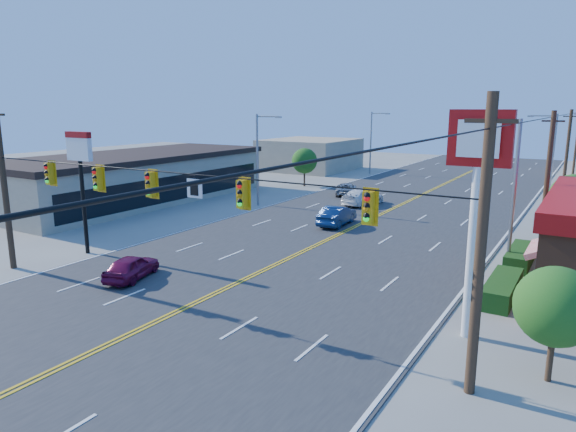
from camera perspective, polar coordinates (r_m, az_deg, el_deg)
The scene contains 21 objects.
ground at distance 22.71m, azimuth -12.13°, elevation -10.45°, with size 160.00×160.00×0.00m, color gray.
road at distance 38.98m, azimuth 8.37°, elevation -0.79°, with size 20.00×120.00×0.06m, color #2D2D30.
signal_span at distance 21.44m, azimuth -12.93°, elevation 1.79°, with size 24.32×0.34×9.00m.
kfc_pylon at distance 19.61m, azimuth 20.30°, elevation 3.85°, with size 2.20×0.36×8.50m.
strip_mall at distance 49.78m, azimuth -16.59°, elevation 4.21°, with size 10.40×26.40×4.40m.
pizza_hut_sign at distance 32.15m, azimuth -22.05°, elevation 5.08°, with size 1.90×0.30×6.85m.
streetlight_se at distance 29.64m, azimuth 23.49°, elevation 3.14°, with size 2.55×0.25×8.00m.
streetlight_ne at distance 53.40m, azimuth 27.17°, elevation 6.33°, with size 2.55×0.25×8.00m.
streetlight_sw at distance 45.17m, azimuth -3.22°, elevation 6.83°, with size 2.55×0.25×8.00m.
streetlight_nw at distance 68.16m, azimuth 9.35°, elevation 8.43°, with size 2.55×0.25×8.00m.
utility_pole_near at distance 33.48m, azimuth 26.80°, elevation 3.21°, with size 0.28×0.28×8.40m, color #47301E.
utility_pole_mid at distance 51.35m, azimuth 28.53°, elevation 5.67°, with size 0.28×0.28×8.40m, color #47301E.
utility_pole_far at distance 69.28m, azimuth 29.36°, elevation 6.86°, with size 0.28×0.28×8.40m, color #47301E.
tree_kfc_rear at distance 37.55m, azimuth 29.11°, elevation 1.84°, with size 2.94×2.94×4.41m.
tree_kfc_front at distance 18.16m, azimuth 27.63°, elevation -8.92°, with size 2.52×2.52×3.78m.
tree_west at distance 56.64m, azimuth 1.85°, elevation 6.14°, with size 2.80×2.80×4.20m.
bld_west_far at distance 72.28m, azimuth 2.46°, elevation 6.85°, with size 11.00×12.00×4.20m, color tan.
car_magenta at distance 27.22m, azimuth -16.99°, elevation -5.55°, with size 1.44×3.59×1.22m, color maroon.
car_blue at distance 37.91m, azimuth 5.46°, elevation -0.02°, with size 1.51×4.33×1.43m, color navy.
car_white at distance 46.10m, azimuth 8.29°, elevation 2.05°, with size 1.97×4.85×1.41m, color white.
car_silver at distance 51.16m, azimuth 6.49°, elevation 2.95°, with size 1.97×4.26×1.18m, color #949498.
Camera 1 is at (14.64, -15.10, 8.57)m, focal length 32.00 mm.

